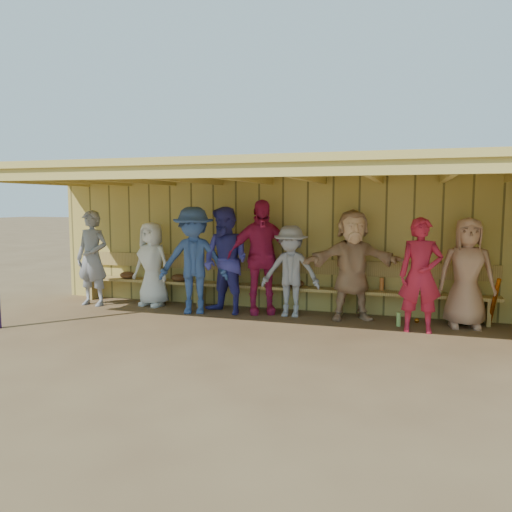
{
  "coord_description": "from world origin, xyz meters",
  "views": [
    {
      "loc": [
        2.41,
        -7.37,
        1.94
      ],
      "look_at": [
        0.0,
        0.35,
        1.05
      ],
      "focal_mm": 35.0,
      "sensor_mm": 36.0,
      "label": 1
    }
  ],
  "objects_px": {
    "player_extra": "(194,260)",
    "player_a": "(92,258)",
    "player_b": "(152,264)",
    "player_g": "(420,275)",
    "player_d": "(261,257)",
    "player_e": "(291,271)",
    "player_f": "(352,265)",
    "player_c": "(226,261)",
    "bench": "(269,281)",
    "player_h": "(467,273)"
  },
  "relations": [
    {
      "from": "player_d",
      "to": "bench",
      "type": "xyz_separation_m",
      "value": [
        0.06,
        0.31,
        -0.46
      ]
    },
    {
      "from": "player_d",
      "to": "player_f",
      "type": "bearing_deg",
      "value": -23.64
    },
    {
      "from": "player_d",
      "to": "player_g",
      "type": "height_order",
      "value": "player_d"
    },
    {
      "from": "player_c",
      "to": "player_d",
      "type": "bearing_deg",
      "value": 43.64
    },
    {
      "from": "player_g",
      "to": "player_h",
      "type": "height_order",
      "value": "player_g"
    },
    {
      "from": "player_d",
      "to": "player_f",
      "type": "xyz_separation_m",
      "value": [
        1.57,
        0.0,
        -0.08
      ]
    },
    {
      "from": "player_b",
      "to": "player_c",
      "type": "height_order",
      "value": "player_c"
    },
    {
      "from": "bench",
      "to": "player_g",
      "type": "bearing_deg",
      "value": -17.43
    },
    {
      "from": "player_b",
      "to": "player_g",
      "type": "bearing_deg",
      "value": 4.76
    },
    {
      "from": "player_b",
      "to": "player_f",
      "type": "distance_m",
      "value": 3.68
    },
    {
      "from": "player_b",
      "to": "player_extra",
      "type": "xyz_separation_m",
      "value": [
        1.0,
        -0.34,
        0.14
      ]
    },
    {
      "from": "player_extra",
      "to": "player_g",
      "type": "bearing_deg",
      "value": -18.63
    },
    {
      "from": "player_a",
      "to": "bench",
      "type": "xyz_separation_m",
      "value": [
        3.24,
        0.61,
        -0.36
      ]
    },
    {
      "from": "player_d",
      "to": "player_h",
      "type": "height_order",
      "value": "player_d"
    },
    {
      "from": "player_c",
      "to": "player_extra",
      "type": "height_order",
      "value": "player_c"
    },
    {
      "from": "player_b",
      "to": "player_g",
      "type": "distance_m",
      "value": 4.75
    },
    {
      "from": "player_b",
      "to": "player_extra",
      "type": "relative_size",
      "value": 0.85
    },
    {
      "from": "player_b",
      "to": "player_e",
      "type": "relative_size",
      "value": 1.01
    },
    {
      "from": "player_d",
      "to": "player_b",
      "type": "bearing_deg",
      "value": 156.36
    },
    {
      "from": "player_b",
      "to": "bench",
      "type": "bearing_deg",
      "value": 18.81
    },
    {
      "from": "player_f",
      "to": "bench",
      "type": "relative_size",
      "value": 0.24
    },
    {
      "from": "player_a",
      "to": "player_f",
      "type": "bearing_deg",
      "value": 6.5
    },
    {
      "from": "player_extra",
      "to": "player_f",
      "type": "bearing_deg",
      "value": -8.96
    },
    {
      "from": "player_a",
      "to": "player_extra",
      "type": "height_order",
      "value": "player_extra"
    },
    {
      "from": "player_a",
      "to": "player_e",
      "type": "height_order",
      "value": "player_a"
    },
    {
      "from": "player_extra",
      "to": "player_a",
      "type": "bearing_deg",
      "value": 162.71
    },
    {
      "from": "player_c",
      "to": "player_d",
      "type": "distance_m",
      "value": 0.6
    },
    {
      "from": "player_a",
      "to": "player_d",
      "type": "bearing_deg",
      "value": 8.28
    },
    {
      "from": "player_e",
      "to": "player_extra",
      "type": "bearing_deg",
      "value": -172.75
    },
    {
      "from": "player_b",
      "to": "player_c",
      "type": "relative_size",
      "value": 0.85
    },
    {
      "from": "player_e",
      "to": "player_b",
      "type": "bearing_deg",
      "value": 176.59
    },
    {
      "from": "player_e",
      "to": "player_a",
      "type": "bearing_deg",
      "value": -178.32
    },
    {
      "from": "player_g",
      "to": "player_h",
      "type": "xyz_separation_m",
      "value": [
        0.68,
        0.5,
        -0.0
      ]
    },
    {
      "from": "player_extra",
      "to": "bench",
      "type": "bearing_deg",
      "value": 12.72
    },
    {
      "from": "player_b",
      "to": "player_c",
      "type": "distance_m",
      "value": 1.57
    },
    {
      "from": "player_b",
      "to": "player_f",
      "type": "height_order",
      "value": "player_f"
    },
    {
      "from": "player_e",
      "to": "player_f",
      "type": "bearing_deg",
      "value": 2.62
    },
    {
      "from": "player_b",
      "to": "player_extra",
      "type": "height_order",
      "value": "player_extra"
    },
    {
      "from": "player_f",
      "to": "player_e",
      "type": "bearing_deg",
      "value": 165.55
    },
    {
      "from": "player_f",
      "to": "player_extra",
      "type": "bearing_deg",
      "value": 168.43
    },
    {
      "from": "player_c",
      "to": "player_e",
      "type": "distance_m",
      "value": 1.13
    },
    {
      "from": "player_b",
      "to": "player_g",
      "type": "relative_size",
      "value": 0.92
    },
    {
      "from": "player_a",
      "to": "player_b",
      "type": "height_order",
      "value": "player_a"
    },
    {
      "from": "bench",
      "to": "player_a",
      "type": "bearing_deg",
      "value": -169.41
    },
    {
      "from": "player_a",
      "to": "player_c",
      "type": "height_order",
      "value": "player_c"
    },
    {
      "from": "player_g",
      "to": "bench",
      "type": "height_order",
      "value": "player_g"
    },
    {
      "from": "player_a",
      "to": "player_e",
      "type": "xyz_separation_m",
      "value": [
        3.73,
        0.22,
        -0.12
      ]
    },
    {
      "from": "player_b",
      "to": "player_e",
      "type": "height_order",
      "value": "player_b"
    },
    {
      "from": "player_g",
      "to": "player_extra",
      "type": "bearing_deg",
      "value": 174.46
    },
    {
      "from": "player_e",
      "to": "player_g",
      "type": "distance_m",
      "value": 2.11
    }
  ]
}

